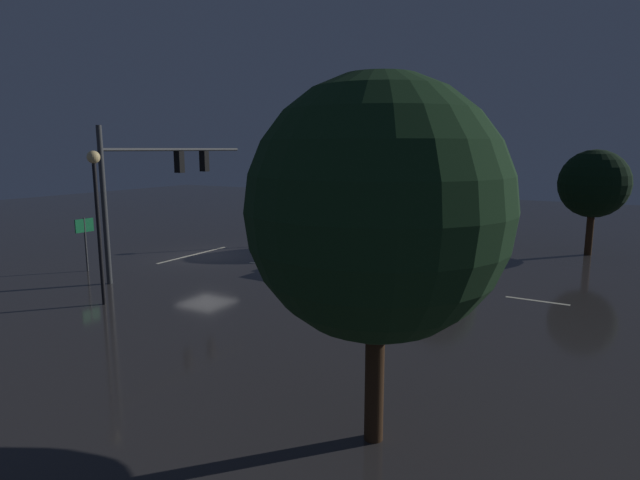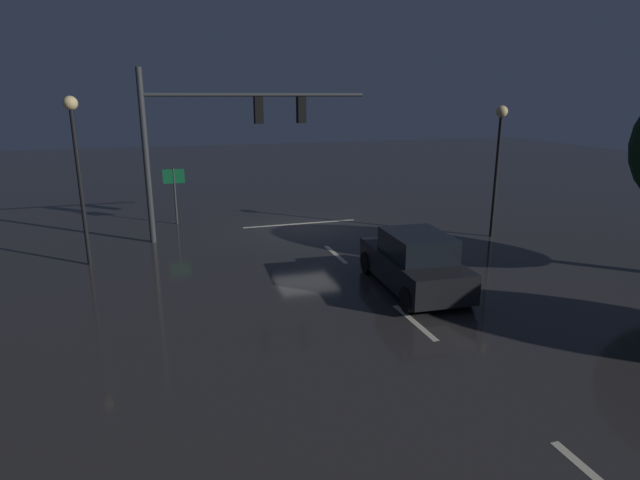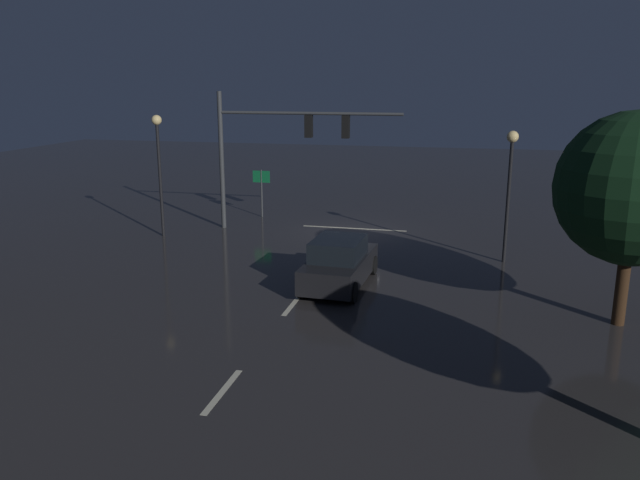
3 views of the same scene
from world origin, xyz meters
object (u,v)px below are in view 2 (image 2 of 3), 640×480
traffic_signal_assembly (222,126)px  route_sign (174,184)px  street_lamp_right_kerb (76,151)px  car_approaching (414,262)px  street_lamp_left_kerb (499,147)px

traffic_signal_assembly → route_sign: (1.80, -2.76, -2.55)m
traffic_signal_assembly → street_lamp_right_kerb: traffic_signal_assembly is taller
car_approaching → street_lamp_right_kerb: 10.99m
traffic_signal_assembly → car_approaching: traffic_signal_assembly is taller
traffic_signal_assembly → route_sign: 4.16m
street_lamp_right_kerb → traffic_signal_assembly: bearing=-154.7°
traffic_signal_assembly → street_lamp_left_kerb: traffic_signal_assembly is taller
route_sign → street_lamp_left_kerb: bearing=153.5°
traffic_signal_assembly → street_lamp_left_kerb: size_ratio=1.69×
street_lamp_left_kerb → traffic_signal_assembly: bearing=-17.4°
street_lamp_left_kerb → route_sign: size_ratio=2.07×
traffic_signal_assembly → route_sign: size_ratio=3.51×
street_lamp_right_kerb → route_sign: (-3.03, -5.04, -1.99)m
street_lamp_left_kerb → street_lamp_right_kerb: size_ratio=0.93×
street_lamp_left_kerb → street_lamp_right_kerb: bearing=-3.3°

